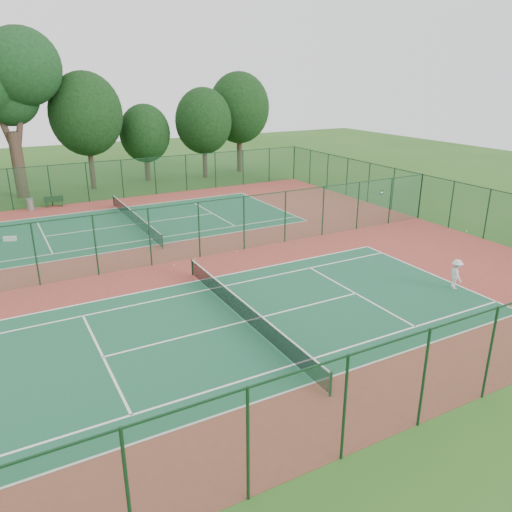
# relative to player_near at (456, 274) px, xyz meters

# --- Properties ---
(ground) EXTENTS (120.00, 120.00, 0.00)m
(ground) POSITION_rel_player_near_xyz_m (-11.38, 10.96, -0.82)
(ground) COLOR #2B581B
(ground) RESTS_ON ground
(red_pad) EXTENTS (40.00, 36.00, 0.01)m
(red_pad) POSITION_rel_player_near_xyz_m (-11.38, 10.96, -0.81)
(red_pad) COLOR maroon
(red_pad) RESTS_ON ground
(court_near) EXTENTS (23.77, 10.97, 0.01)m
(court_near) POSITION_rel_player_near_xyz_m (-11.38, 1.96, -0.80)
(court_near) COLOR #1B573B
(court_near) RESTS_ON red_pad
(court_far) EXTENTS (23.77, 10.97, 0.01)m
(court_far) POSITION_rel_player_near_xyz_m (-11.38, 19.96, -0.80)
(court_far) COLOR #1B5739
(court_far) RESTS_ON red_pad
(fence_north) EXTENTS (40.00, 0.09, 3.50)m
(fence_north) POSITION_rel_player_near_xyz_m (-11.38, 28.96, 0.94)
(fence_north) COLOR #164324
(fence_north) RESTS_ON ground
(fence_south) EXTENTS (40.00, 0.09, 3.50)m
(fence_south) POSITION_rel_player_near_xyz_m (-11.38, -7.04, 0.94)
(fence_south) COLOR #174726
(fence_south) RESTS_ON ground
(fence_east) EXTENTS (0.09, 36.00, 3.50)m
(fence_east) POSITION_rel_player_near_xyz_m (8.62, 10.96, 0.94)
(fence_east) COLOR #1A4E30
(fence_east) RESTS_ON ground
(fence_divider) EXTENTS (40.00, 0.09, 3.50)m
(fence_divider) POSITION_rel_player_near_xyz_m (-11.38, 10.96, 0.94)
(fence_divider) COLOR #1C5538
(fence_divider) RESTS_ON ground
(tennis_net_near) EXTENTS (0.10, 12.90, 0.97)m
(tennis_net_near) POSITION_rel_player_near_xyz_m (-11.38, 1.96, -0.27)
(tennis_net_near) COLOR black
(tennis_net_near) RESTS_ON ground
(tennis_net_far) EXTENTS (0.10, 12.90, 0.97)m
(tennis_net_far) POSITION_rel_player_near_xyz_m (-11.38, 19.96, -0.27)
(tennis_net_far) COLOR #14381E
(tennis_net_far) RESTS_ON ground
(player_near) EXTENTS (0.96, 1.19, 1.60)m
(player_near) POSITION_rel_player_near_xyz_m (0.00, 0.00, 0.00)
(player_near) COLOR silver
(player_near) RESTS_ON court_near
(trash_bin) EXTENTS (0.70, 0.70, 0.99)m
(trash_bin) POSITION_rel_player_near_xyz_m (-17.80, 28.20, -0.32)
(trash_bin) COLOR gray
(trash_bin) RESTS_ON red_pad
(bench) EXTENTS (1.60, 0.65, 0.96)m
(bench) POSITION_rel_player_near_xyz_m (-15.91, 28.49, -0.31)
(bench) COLOR black
(bench) RESTS_ON red_pad
(kit_bag) EXTENTS (0.86, 0.58, 0.30)m
(kit_bag) POSITION_rel_player_near_xyz_m (-19.93, 20.07, -0.66)
(kit_bag) COLOR silver
(kit_bag) RESTS_ON red_pad
(stray_ball_a) EXTENTS (0.07, 0.07, 0.07)m
(stray_ball_a) POSITION_rel_player_near_xyz_m (-10.30, 10.71, -0.77)
(stray_ball_a) COLOR #E1F438
(stray_ball_a) RESTS_ON red_pad
(stray_ball_b) EXTENTS (0.07, 0.07, 0.07)m
(stray_ball_b) POSITION_rel_player_near_xyz_m (-7.44, 10.69, -0.78)
(stray_ball_b) COLOR #D0E836
(stray_ball_b) RESTS_ON red_pad
(stray_ball_c) EXTENTS (0.07, 0.07, 0.07)m
(stray_ball_c) POSITION_rel_player_near_xyz_m (-11.78, 10.31, -0.77)
(stray_ball_c) COLOR #EBF438
(stray_ball_c) RESTS_ON red_pad
(big_tree) EXTENTS (9.51, 6.96, 14.60)m
(big_tree) POSITION_rel_player_near_xyz_m (-17.78, 34.04, 9.52)
(big_tree) COLOR #3A2920
(big_tree) RESTS_ON ground
(evergreen_row) EXTENTS (39.00, 5.00, 12.00)m
(evergreen_row) POSITION_rel_player_near_xyz_m (-10.88, 35.21, -0.82)
(evergreen_row) COLOR black
(evergreen_row) RESTS_ON ground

